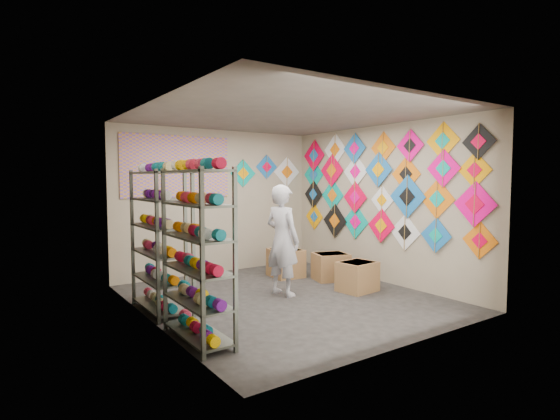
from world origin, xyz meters
TOP-DOWN VIEW (x-y plane):
  - ground at (0.00, 0.00)m, footprint 4.50×4.50m
  - room_walls at (0.00, 0.00)m, footprint 4.50×4.50m
  - shelf_rack_front at (-1.78, -0.85)m, footprint 0.40×1.10m
  - shelf_rack_back at (-1.78, 0.45)m, footprint 0.40×1.10m
  - string_spools at (-1.78, -0.20)m, footprint 0.12×2.36m
  - kite_wall_display at (1.98, 0.07)m, footprint 0.06×4.25m
  - back_wall_kites at (1.13, 2.24)m, footprint 1.64×0.02m
  - poster at (-0.80, 2.23)m, footprint 2.00×0.01m
  - shopkeeper at (0.07, 0.19)m, footprint 0.79×0.67m
  - carton_a at (1.18, -0.30)m, footprint 0.61×0.53m
  - carton_b at (1.34, 0.53)m, footprint 0.69×0.62m
  - carton_c at (0.84, 1.19)m, footprint 0.58×0.62m

SIDE VIEW (x-z plane):
  - ground at x=0.00m, z-range 0.00..0.00m
  - carton_a at x=1.18m, z-range 0.00..0.47m
  - carton_b at x=1.34m, z-range 0.00..0.47m
  - carton_c at x=0.84m, z-range 0.00..0.50m
  - shopkeeper at x=0.07m, z-range 0.00..1.69m
  - shelf_rack_front at x=-1.78m, z-range 0.00..1.90m
  - shelf_rack_back at x=-1.78m, z-range 0.00..1.90m
  - string_spools at x=-1.78m, z-range 0.99..1.11m
  - room_walls at x=0.00m, z-range -0.61..3.89m
  - kite_wall_display at x=1.98m, z-range 0.62..2.67m
  - back_wall_kites at x=1.13m, z-range 1.61..2.27m
  - poster at x=-0.80m, z-range 1.45..2.55m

